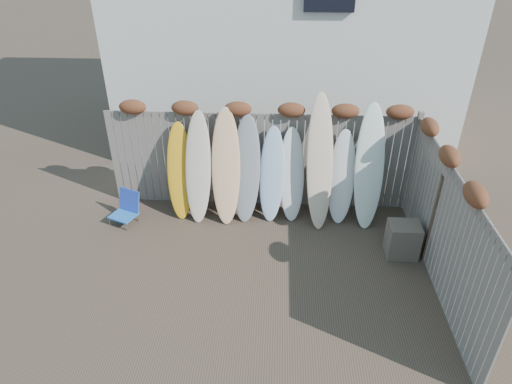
{
  "coord_description": "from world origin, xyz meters",
  "views": [
    {
      "loc": [
        0.36,
        -5.68,
        5.25
      ],
      "look_at": [
        0.0,
        1.2,
        1.0
      ],
      "focal_mm": 32.0,
      "sensor_mm": 36.0,
      "label": 1
    }
  ],
  "objects_px": {
    "beach_chair": "(126,208)",
    "wooden_crate": "(403,240)",
    "surfboard_0": "(180,171)",
    "lattice_panel": "(431,204)"
  },
  "relations": [
    {
      "from": "wooden_crate",
      "to": "lattice_panel",
      "type": "relative_size",
      "value": 0.37
    },
    {
      "from": "beach_chair",
      "to": "surfboard_0",
      "type": "bearing_deg",
      "value": 19.6
    },
    {
      "from": "beach_chair",
      "to": "surfboard_0",
      "type": "height_order",
      "value": "surfboard_0"
    },
    {
      "from": "beach_chair",
      "to": "lattice_panel",
      "type": "xyz_separation_m",
      "value": [
        5.67,
        -0.43,
        0.56
      ]
    },
    {
      "from": "beach_chair",
      "to": "lattice_panel",
      "type": "relative_size",
      "value": 0.38
    },
    {
      "from": "beach_chair",
      "to": "surfboard_0",
      "type": "distance_m",
      "value": 1.28
    },
    {
      "from": "lattice_panel",
      "to": "surfboard_0",
      "type": "height_order",
      "value": "surfboard_0"
    },
    {
      "from": "surfboard_0",
      "to": "beach_chair",
      "type": "bearing_deg",
      "value": -164.54
    },
    {
      "from": "beach_chair",
      "to": "wooden_crate",
      "type": "distance_m",
      "value": 5.24
    },
    {
      "from": "lattice_panel",
      "to": "surfboard_0",
      "type": "bearing_deg",
      "value": -176.98
    }
  ]
}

